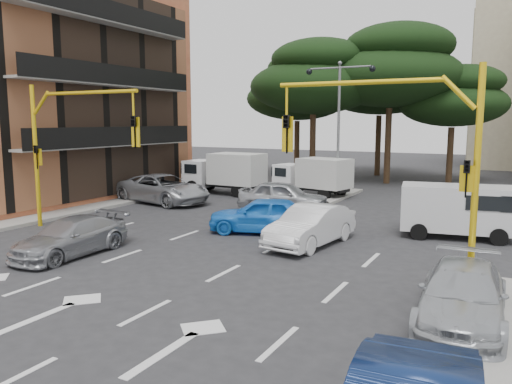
% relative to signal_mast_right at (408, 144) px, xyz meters
% --- Properties ---
extents(ground, '(120.00, 120.00, 0.00)m').
position_rel_signal_mast_right_xyz_m(ground, '(-6.80, -1.99, -3.88)').
color(ground, '#28282B').
rests_on(ground, ground).
extents(median_strip, '(1.40, 6.00, 0.15)m').
position_rel_signal_mast_right_xyz_m(median_strip, '(-6.80, 14.01, -3.81)').
color(median_strip, gray).
rests_on(median_strip, ground).
extents(apartment_orange, '(15.19, 16.15, 13.70)m').
position_rel_signal_mast_right_xyz_m(apartment_orange, '(-24.76, 6.01, 2.97)').
color(apartment_orange, '#B15337').
rests_on(apartment_orange, ground).
extents(pine_left_near, '(9.15, 9.15, 10.23)m').
position_rel_signal_mast_right_xyz_m(pine_left_near, '(-10.75, 19.96, 3.72)').
color(pine_left_near, '#382616').
rests_on(pine_left_near, ground).
extents(pine_center, '(9.98, 9.98, 11.16)m').
position_rel_signal_mast_right_xyz_m(pine_center, '(-5.75, 21.96, 4.41)').
color(pine_center, '#382616').
rests_on(pine_center, ground).
extents(pine_left_far, '(8.32, 8.32, 9.30)m').
position_rel_signal_mast_right_xyz_m(pine_left_far, '(-13.75, 23.96, 3.03)').
color(pine_left_far, '#382616').
rests_on(pine_left_far, ground).
extents(pine_right, '(7.49, 7.49, 8.37)m').
position_rel_signal_mast_right_xyz_m(pine_right, '(-1.75, 23.96, 2.33)').
color(pine_right, '#382616').
rests_on(pine_right, ground).
extents(pine_back, '(9.15, 9.15, 10.23)m').
position_rel_signal_mast_right_xyz_m(pine_back, '(-7.75, 26.96, 3.72)').
color(pine_back, '#382616').
rests_on(pine_back, ground).
extents(signal_mast_right, '(5.79, 0.37, 6.00)m').
position_rel_signal_mast_right_xyz_m(signal_mast_right, '(0.00, 0.00, 0.00)').
color(signal_mast_right, yellow).
rests_on(signal_mast_right, ground).
extents(signal_mast_left, '(5.79, 0.37, 6.00)m').
position_rel_signal_mast_right_xyz_m(signal_mast_left, '(-13.61, 0.00, 0.00)').
color(signal_mast_left, yellow).
rests_on(signal_mast_left, ground).
extents(street_lamp_center, '(4.16, 0.36, 7.77)m').
position_rel_signal_mast_right_xyz_m(street_lamp_center, '(-6.80, 14.01, 1.54)').
color(street_lamp_center, slate).
rests_on(street_lamp_center, median_strip).
extents(car_white_hatch, '(2.11, 4.58, 1.46)m').
position_rel_signal_mast_right_xyz_m(car_white_hatch, '(-3.80, 2.42, -3.16)').
color(car_white_hatch, silver).
rests_on(car_white_hatch, ground).
extents(car_blue_compact, '(4.65, 2.99, 1.47)m').
position_rel_signal_mast_right_xyz_m(car_blue_compact, '(-6.30, 3.39, -3.15)').
color(car_blue_compact, blue).
rests_on(car_blue_compact, ground).
extents(car_silver_wagon, '(1.81, 4.33, 1.25)m').
position_rel_signal_mast_right_xyz_m(car_silver_wagon, '(-10.46, -2.68, -3.26)').
color(car_silver_wagon, gray).
rests_on(car_silver_wagon, ground).
extents(car_silver_cross_a, '(6.03, 3.51, 1.58)m').
position_rel_signal_mast_right_xyz_m(car_silver_cross_a, '(-14.58, 7.39, -3.10)').
color(car_silver_cross_a, '#9EA0A6').
rests_on(car_silver_cross_a, ground).
extents(car_silver_cross_b, '(4.76, 2.55, 1.54)m').
position_rel_signal_mast_right_xyz_m(car_silver_cross_b, '(-7.58, 8.13, -3.11)').
color(car_silver_cross_b, '#A4A7AD').
rests_on(car_silver_cross_b, ground).
extents(car_silver_parked, '(2.05, 4.57, 1.30)m').
position_rel_signal_mast_right_xyz_m(car_silver_parked, '(1.86, -2.59, -3.23)').
color(car_silver_parked, '#ADB1B6').
rests_on(car_silver_parked, ground).
extents(van_white, '(4.43, 2.58, 2.08)m').
position_rel_signal_mast_right_xyz_m(van_white, '(0.74, 6.24, -2.84)').
color(van_white, silver).
rests_on(van_white, ground).
extents(box_truck_a, '(5.20, 2.24, 2.54)m').
position_rel_signal_mast_right_xyz_m(box_truck_a, '(-13.45, 12.01, -2.61)').
color(box_truck_a, white).
rests_on(box_truck_a, ground).
extents(box_truck_b, '(5.04, 2.93, 2.33)m').
position_rel_signal_mast_right_xyz_m(box_truck_b, '(-8.21, 13.51, -2.72)').
color(box_truck_b, white).
rests_on(box_truck_b, ground).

